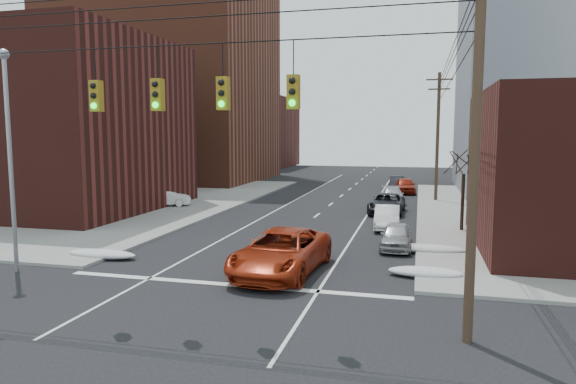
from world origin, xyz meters
The scene contains 25 objects.
ground centered at (0.00, 0.00, 0.00)m, with size 160.00×160.00×0.00m, color black.
sidewalk_nw centered at (-27.00, 27.00, 0.07)m, with size 40.00×40.00×0.15m, color gray.
building_brick_tall centered at (-24.00, 48.00, 15.00)m, with size 24.00×20.00×30.00m, color brown.
building_brick_near centered at (-22.00, 22.00, 6.50)m, with size 20.00×16.00×13.00m, color #461A15.
building_brick_far centered at (-26.00, 74.00, 6.00)m, with size 22.00×18.00×12.00m, color #461A15.
building_glass centered at (24.00, 70.00, 11.00)m, with size 20.00×18.00×22.00m, color gray.
utility_pole_right centered at (8.50, 3.00, 5.78)m, with size 2.20×0.28×11.00m.
utility_pole_far centered at (8.50, 34.00, 5.78)m, with size 2.20×0.28×11.00m.
traffic_signals centered at (0.10, 2.97, 7.17)m, with size 17.00×0.42×2.02m.
street_light centered at (-9.50, 6.00, 5.54)m, with size 0.44×0.44×9.32m.
bare_tree centered at (9.59, 20.00, 2.32)m, with size 2.09×2.20×4.93m.
snow_nw centered at (-7.40, 9.00, 0.21)m, with size 3.50×1.08×0.42m, color silver.
snow_ne centered at (7.40, 9.50, 0.21)m, with size 3.00×1.08×0.42m, color silver.
snow_east_far centered at (7.40, 14.00, 0.21)m, with size 4.00×1.08×0.42m, color silver.
red_pickup centered at (1.50, 8.63, 0.91)m, with size 3.03×6.57×1.83m, color #9A260E.
parked_car_a centered at (6.01, 14.52, 0.66)m, with size 1.56×3.87×1.32m, color #9E9EA2.
parked_car_b centered at (5.20, 20.12, 0.70)m, with size 1.49×4.27×1.41m, color white.
parked_car_c centered at (4.80, 26.26, 0.73)m, with size 2.42×5.25×1.46m, color black.
parked_car_d centered at (4.94, 32.04, 0.66)m, with size 1.84×4.53×1.31m, color #A4A3A8.
parked_car_e centered at (5.77, 39.64, 0.77)m, with size 1.82×4.52×1.54m, color maroon.
parked_car_f centered at (4.80, 43.22, 0.70)m, with size 1.48×4.23×1.39m, color black.
lot_car_a centered at (-12.39, 24.81, 0.79)m, with size 1.36×3.91×1.29m, color silver.
lot_car_b centered at (-13.62, 25.09, 0.88)m, with size 2.42×5.26×1.46m, color silver.
lot_car_c centered at (-18.31, 18.05, 0.80)m, with size 1.81×4.46×1.29m, color black.
lot_car_d centered at (-19.24, 23.90, 0.88)m, with size 1.73×4.29×1.46m, color silver.
Camera 1 is at (7.04, -11.84, 5.91)m, focal length 32.00 mm.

